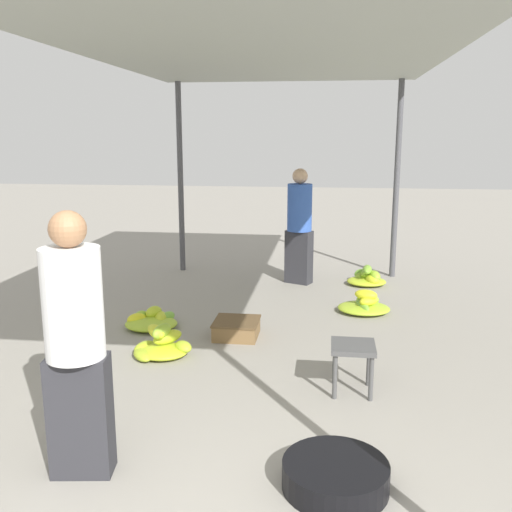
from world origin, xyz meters
TOP-DOWN VIEW (x-y plane):
  - canopy_post_back_left at (-1.53, 6.16)m, footprint 0.08×0.08m
  - canopy_post_back_right at (1.53, 6.16)m, footprint 0.08×0.08m
  - canopy_tarp at (0.00, 3.23)m, footprint 3.47×6.26m
  - vendor_foreground at (-0.80, 0.99)m, footprint 0.38×0.38m
  - stool at (0.84, 2.30)m, footprint 0.34×0.34m
  - basin_black at (0.70, 1.02)m, footprint 0.61×0.61m
  - banana_pile_left_0 at (-0.88, 2.82)m, footprint 0.61×0.50m
  - banana_pile_left_1 at (-1.21, 3.61)m, footprint 0.58×0.60m
  - banana_pile_right_0 at (1.16, 5.62)m, footprint 0.52×0.53m
  - banana_pile_right_1 at (1.05, 4.40)m, footprint 0.59×0.54m
  - crate_near at (-0.27, 3.41)m, footprint 0.44×0.44m
  - shopper_walking_mid at (0.23, 5.62)m, footprint 0.43×0.43m

SIDE VIEW (x-z plane):
  - banana_pile_left_1 at x=-1.21m, z-range -0.03..0.16m
  - basin_black at x=0.70m, z-range 0.00..0.16m
  - crate_near at x=-0.27m, z-range 0.00..0.17m
  - banana_pile_right_1 at x=1.05m, z-range -0.05..0.22m
  - banana_pile_right_0 at x=1.16m, z-range -0.04..0.23m
  - banana_pile_left_0 at x=-0.88m, z-range -0.05..0.25m
  - stool at x=0.84m, z-range 0.12..0.52m
  - shopper_walking_mid at x=0.23m, z-range 0.03..1.58m
  - vendor_foreground at x=-0.80m, z-range 0.03..1.62m
  - canopy_post_back_left at x=-1.53m, z-range 0.00..2.71m
  - canopy_post_back_right at x=1.53m, z-range 0.00..2.71m
  - canopy_tarp at x=0.00m, z-range 2.71..2.75m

